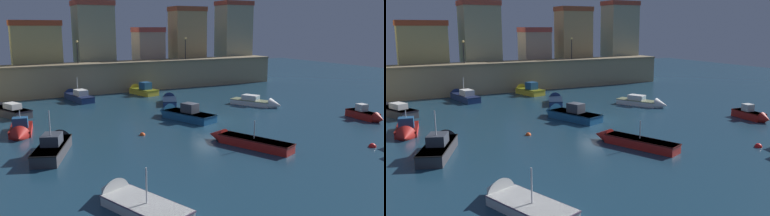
# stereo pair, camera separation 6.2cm
# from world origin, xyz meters

# --- Properties ---
(ground_plane) EXTENTS (116.94, 116.94, 0.00)m
(ground_plane) POSITION_xyz_m (0.00, 0.00, 0.00)
(ground_plane) COLOR #19384C
(quay_wall) EXTENTS (44.80, 3.73, 4.02)m
(quay_wall) POSITION_xyz_m (0.00, 21.21, 2.02)
(quay_wall) COLOR #9E8966
(quay_wall) RESTS_ON ground
(old_town_backdrop) EXTENTS (43.81, 5.95, 9.03)m
(old_town_backdrop) POSITION_xyz_m (-0.36, 25.01, 7.62)
(old_town_backdrop) COLOR tan
(old_town_backdrop) RESTS_ON ground
(quay_lamp_0) EXTENTS (0.32, 0.32, 2.96)m
(quay_lamp_0) POSITION_xyz_m (-7.22, 21.21, 6.02)
(quay_lamp_0) COLOR black
(quay_lamp_0) RESTS_ON quay_wall
(quay_lamp_1) EXTENTS (0.32, 0.32, 3.14)m
(quay_lamp_1) POSITION_xyz_m (8.44, 21.21, 6.13)
(quay_lamp_1) COLOR black
(quay_lamp_1) RESTS_ON quay_wall
(moored_boat_0) EXTENTS (4.05, 5.96, 1.56)m
(moored_boat_0) POSITION_xyz_m (8.69, 3.56, 0.39)
(moored_boat_0) COLOR white
(moored_boat_0) RESTS_ON ground
(moored_boat_1) EXTENTS (3.31, 5.14, 1.42)m
(moored_boat_1) POSITION_xyz_m (0.75, 10.22, 0.31)
(moored_boat_1) COLOR navy
(moored_boat_1) RESTS_ON ground
(moored_boat_2) EXTENTS (1.45, 4.18, 1.60)m
(moored_boat_2) POSITION_xyz_m (13.65, -6.65, 0.45)
(moored_boat_2) COLOR red
(moored_boat_2) RESTS_ON ground
(moored_boat_3) EXTENTS (3.94, 6.79, 3.59)m
(moored_boat_3) POSITION_xyz_m (-14.30, -3.48, 0.52)
(moored_boat_3) COLOR #333338
(moored_boat_3) RESTS_ON ground
(moored_boat_5) EXTENTS (4.24, 6.66, 1.75)m
(moored_boat_5) POSITION_xyz_m (-16.62, 11.61, 0.47)
(moored_boat_5) COLOR #333338
(moored_boat_5) RESTS_ON ground
(moored_boat_6) EXTENTS (3.77, 6.14, 2.90)m
(moored_boat_6) POSITION_xyz_m (-12.56, -14.14, 0.29)
(moored_boat_6) COLOR silver
(moored_boat_6) RESTS_ON ground
(moored_boat_7) EXTENTS (3.87, 7.01, 2.27)m
(moored_boat_7) POSITION_xyz_m (-1.59, -8.30, 0.37)
(moored_boat_7) COLOR red
(moored_boat_7) RESTS_ON ground
(moored_boat_9) EXTENTS (2.33, 5.16, 2.45)m
(moored_boat_9) POSITION_xyz_m (-16.07, 2.42, 0.36)
(moored_boat_9) COLOR red
(moored_boat_9) RESTS_ON ground
(moored_boat_10) EXTENTS (3.11, 5.46, 2.16)m
(moored_boat_10) POSITION_xyz_m (-0.08, 17.50, 0.50)
(moored_boat_10) COLOR gold
(moored_boat_10) RESTS_ON ground
(moored_boat_11) EXTENTS (2.77, 7.06, 3.17)m
(moored_boat_11) POSITION_xyz_m (-8.53, 17.06, 0.47)
(moored_boat_11) COLOR navy
(moored_boat_11) RESTS_ON ground
(moored_boat_12) EXTENTS (4.03, 6.99, 2.14)m
(moored_boat_12) POSITION_xyz_m (-1.76, 1.99, 0.47)
(moored_boat_12) COLOR #195689
(moored_boat_12) RESTS_ON ground
(mooring_buoy_0) EXTENTS (0.55, 0.55, 0.55)m
(mooring_buoy_0) POSITION_xyz_m (6.50, -13.04, 0.00)
(mooring_buoy_0) COLOR red
(mooring_buoy_0) RESTS_ON ground
(mooring_buoy_1) EXTENTS (0.46, 0.46, 0.46)m
(mooring_buoy_1) POSITION_xyz_m (-7.28, -2.10, 0.00)
(mooring_buoy_1) COLOR #EA4C19
(mooring_buoy_1) RESTS_ON ground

